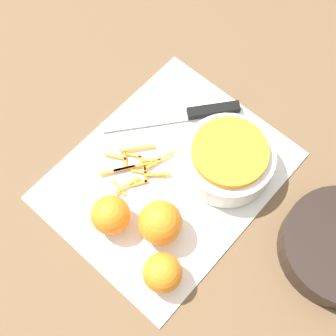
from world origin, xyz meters
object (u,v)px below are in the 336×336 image
object	(u,v)px
bowl_speckled	(228,159)
knife	(196,113)
orange_right	(162,273)
orange_back	(110,215)
orange_left	(160,222)

from	to	relation	value
bowl_speckled	knife	xyz separation A→B (m)	(-0.05, -0.12, -0.03)
bowl_speckled	orange_right	bearing A→B (deg)	11.84
bowl_speckled	orange_back	bearing A→B (deg)	-21.04
bowl_speckled	orange_left	distance (m)	0.17
orange_back	bowl_speckled	bearing A→B (deg)	158.96
bowl_speckled	knife	size ratio (longest dim) A/B	0.74
orange_right	orange_back	size ratio (longest dim) A/B	0.96
orange_left	orange_right	size ratio (longest dim) A/B	1.15
knife	orange_left	bearing A→B (deg)	64.26
knife	orange_back	distance (m)	0.27
bowl_speckled	orange_right	distance (m)	0.24
orange_left	orange_right	world-z (taller)	orange_left
orange_left	orange_right	xyz separation A→B (m)	(0.06, 0.06, -0.01)
orange_right	bowl_speckled	bearing A→B (deg)	-168.16
orange_right	orange_left	bearing A→B (deg)	-135.48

